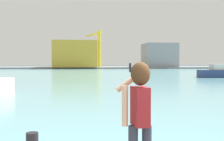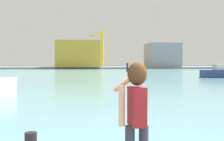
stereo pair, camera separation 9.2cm
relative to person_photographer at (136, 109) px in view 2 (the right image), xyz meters
name	(u,v)px [view 2 (the right image)]	position (x,y,z in m)	size (l,w,h in m)	color
ground_plane	(101,73)	(0.94, 49.74, -1.58)	(220.00, 220.00, 0.00)	#334751
harbor_water	(101,73)	(0.94, 51.74, -1.57)	(140.00, 100.00, 0.02)	#6BA8B2
far_shore_dock	(98,67)	(0.94, 91.74, -1.32)	(140.00, 20.00, 0.52)	gray
person_photographer	(136,109)	(0.00, 0.00, 0.00)	(0.53, 0.55, 1.74)	#2D3342
warehouse_left	(79,54)	(-5.36, 87.23, 3.14)	(13.81, 12.89, 8.40)	gold
warehouse_right	(162,55)	(22.80, 88.67, 2.88)	(10.54, 11.11, 7.87)	gray
port_crane	(100,44)	(1.76, 90.43, 6.76)	(4.99, 12.31, 12.13)	yellow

